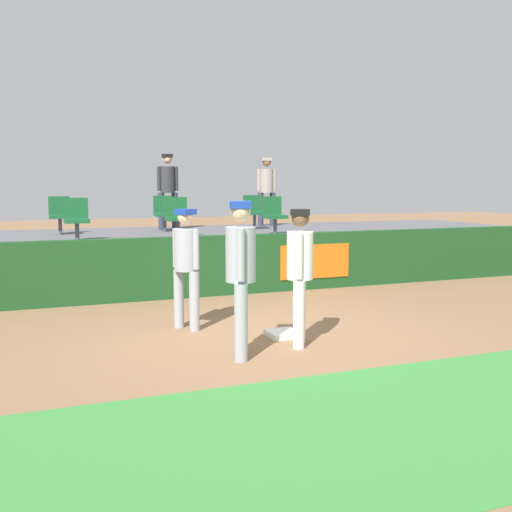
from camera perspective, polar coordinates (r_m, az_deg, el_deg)
ground_plane at (r=8.11m, az=1.09°, el=-7.83°), size 60.00×60.00×0.00m
grass_foreground_strip at (r=5.50m, az=13.92°, el=-15.25°), size 18.00×2.80×0.01m
first_base at (r=8.12m, az=2.57°, el=-7.53°), size 0.40×0.40×0.08m
player_fielder_home at (r=7.54m, az=4.30°, el=-1.10°), size 0.51×0.47×1.76m
player_runner_visitor at (r=6.97m, az=-1.50°, el=-1.15°), size 0.45×0.50×1.87m
player_coach_visitor at (r=8.43m, az=-6.80°, el=-0.40°), size 0.45×0.45×1.72m
field_wall at (r=10.99m, az=-5.19°, el=-0.99°), size 18.00×0.26×1.13m
bleacher_platform at (r=13.47m, az=-8.25°, el=0.09°), size 18.00×4.80×0.98m
seat_back_center at (r=14.05m, az=-8.89°, el=4.28°), size 0.44×0.44×0.84m
seat_back_left at (r=13.74m, az=-18.47°, el=3.96°), size 0.45×0.44×0.84m
seat_front_center at (r=12.27m, az=-7.65°, el=3.95°), size 0.48×0.44×0.84m
seat_back_right at (r=14.69m, az=-0.24°, el=4.47°), size 0.45×0.44×0.84m
seat_front_right at (r=12.95m, az=1.74°, el=4.15°), size 0.44×0.44×0.84m
seat_front_left at (r=11.96m, az=-16.98°, el=3.64°), size 0.47×0.44×0.84m
spectator_hooded at (r=15.83m, az=1.04°, el=6.73°), size 0.49×0.42×1.81m
spectator_capped at (r=14.62m, az=-8.53°, el=6.71°), size 0.51×0.39×1.84m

